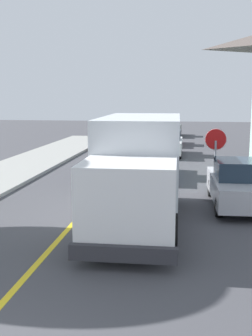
% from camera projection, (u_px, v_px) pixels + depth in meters
% --- Properties ---
extents(centre_line_yellow, '(0.16, 56.00, 0.01)m').
position_uv_depth(centre_line_yellow, '(89.00, 206.00, 14.65)').
color(centre_line_yellow, gold).
rests_on(centre_line_yellow, ground).
extents(box_truck, '(2.53, 7.22, 3.20)m').
position_uv_depth(box_truck, '(139.00, 165.00, 12.66)').
color(box_truck, silver).
rests_on(box_truck, ground).
extents(parked_car_near, '(1.92, 4.45, 1.67)m').
position_uv_depth(parked_car_near, '(149.00, 160.00, 19.94)').
color(parked_car_near, '#2D4793').
rests_on(parked_car_near, ground).
extents(parked_car_mid, '(1.82, 4.41, 1.67)m').
position_uv_depth(parked_car_mid, '(168.00, 143.00, 27.06)').
color(parked_car_mid, silver).
rests_on(parked_car_mid, ground).
extents(parked_car_far, '(1.98, 4.47, 1.67)m').
position_uv_depth(parked_car_far, '(165.00, 135.00, 32.93)').
color(parked_car_far, maroon).
rests_on(parked_car_far, ground).
extents(parked_car_furthest, '(1.97, 4.47, 1.67)m').
position_uv_depth(parked_car_furthest, '(171.00, 128.00, 40.06)').
color(parked_car_furthest, '#4C564C').
rests_on(parked_car_furthest, ground).
extents(parked_van_across, '(1.94, 4.46, 1.67)m').
position_uv_depth(parked_van_across, '(238.00, 184.00, 14.50)').
color(parked_van_across, '#B7B7BC').
rests_on(parked_van_across, ground).
extents(stop_sign, '(0.80, 0.10, 2.65)m').
position_uv_depth(stop_sign, '(215.00, 150.00, 15.48)').
color(stop_sign, gray).
rests_on(stop_sign, ground).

